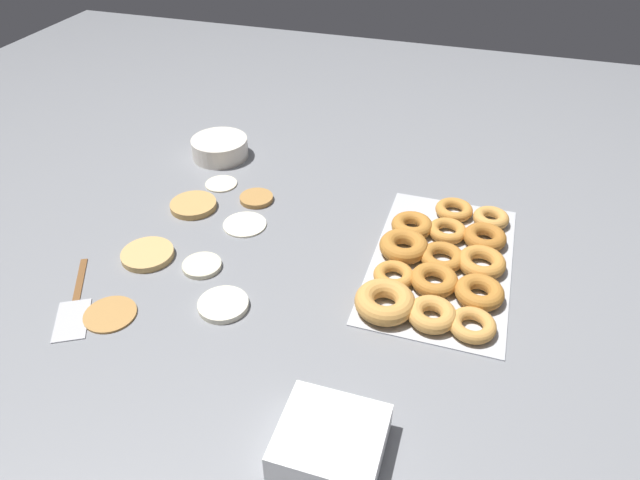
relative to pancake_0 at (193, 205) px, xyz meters
The scene contains 13 objects.
ground_plane 0.25m from the pancake_0, 121.44° to the right, with size 3.00×3.00×0.00m, color gray.
pancake_0 is the anchor object (origin of this frame).
pancake_1 0.38m from the pancake_0, behind, with size 0.10×0.10×0.01m, color #B27F42.
pancake_2 0.20m from the pancake_0, behind, with size 0.11×0.11×0.01m, color tan.
pancake_3 0.23m from the pancake_0, 148.12° to the right, with size 0.08×0.08×0.01m, color beige.
pancake_4 0.36m from the pancake_0, 143.99° to the right, with size 0.10×0.10×0.01m, color silver.
pancake_5 0.15m from the pancake_0, 101.38° to the right, with size 0.10×0.10×0.01m, color silver.
pancake_6 0.15m from the pancake_0, 60.06° to the right, with size 0.08×0.08×0.01m, color #B27F42.
pancake_7 0.12m from the pancake_0, ahead, with size 0.08×0.08×0.01m, color beige.
donut_tray 0.60m from the pancake_0, 95.26° to the right, with size 0.48×0.29×0.04m.
batter_bowl 0.26m from the pancake_0, 10.81° to the left, with size 0.15×0.15×0.05m.
container_stack 0.73m from the pancake_0, 136.35° to the right, with size 0.15×0.16×0.05m.
spatula 0.39m from the pancake_0, behind, with size 0.23×0.15×0.01m.
Camera 1 is at (-0.87, -0.42, 0.77)m, focal length 32.00 mm.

